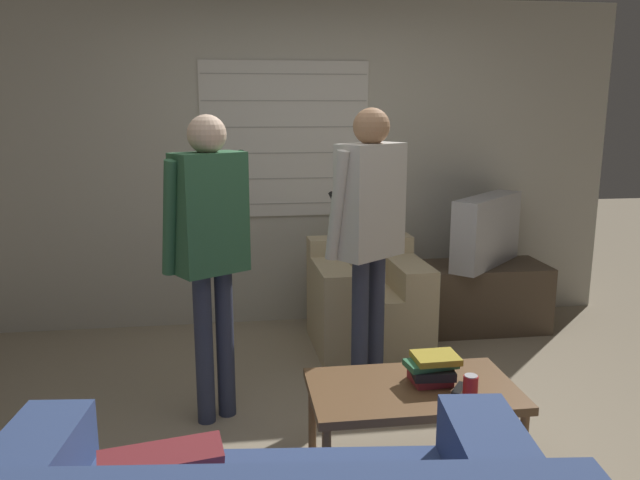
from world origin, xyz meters
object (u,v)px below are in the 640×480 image
book_stack (432,368)px  soda_can (470,389)px  person_left_standing (209,233)px  coffee_table (413,395)px  armchair_beige (367,302)px  person_right_standing (368,219)px  spare_remote (459,390)px  tv (486,231)px

book_stack → soda_can: 0.24m
person_left_standing → soda_can: (1.15, -0.89, -0.56)m
coffee_table → armchair_beige: bearing=85.0°
person_right_standing → spare_remote: size_ratio=13.45×
tv → spare_remote: size_ratio=5.83×
coffee_table → book_stack: 0.16m
armchair_beige → coffee_table: (-0.14, -1.67, 0.08)m
person_left_standing → spare_remote: 1.51m
armchair_beige → spare_remote: bearing=89.8°
person_right_standing → book_stack: person_right_standing is taller
person_left_standing → tv: bearing=-1.7°
tv → person_left_standing: 2.40m
tv → soda_can: bearing=21.9°
tv → soda_can: tv is taller
coffee_table → tv: bearing=59.1°
coffee_table → person_left_standing: size_ratio=0.57×
armchair_beige → book_stack: 1.65m
tv → soda_can: (-0.92, -2.07, -0.28)m
book_stack → soda_can: book_stack is taller
tv → person_right_standing: bearing=-2.9°
spare_remote → person_right_standing: bearing=139.6°
soda_can → person_right_standing: bearing=102.9°
coffee_table → person_left_standing: 1.35m
tv → spare_remote: bearing=20.5°
armchair_beige → person_right_standing: 1.12m
person_left_standing → soda_can: person_left_standing is taller
coffee_table → soda_can: 0.30m
coffee_table → person_left_standing: (-0.94, 0.70, 0.66)m
coffee_table → spare_remote: 0.22m
person_right_standing → coffee_table: bearing=-124.0°
book_stack → armchair_beige: bearing=88.4°
spare_remote → tv: bearing=100.8°
tv → coffee_table: bearing=15.0°
book_stack → person_right_standing: bearing=99.1°
soda_can → book_stack: bearing=116.5°
tv → book_stack: 2.14m
armchair_beige → person_right_standing: (-0.18, -0.80, 0.76)m
person_left_standing → person_right_standing: 0.92m
person_left_standing → armchair_beige: bearing=10.2°
soda_can → tv: bearing=66.0°
armchair_beige → coffee_table: armchair_beige is taller
person_left_standing → person_right_standing: bearing=-21.3°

